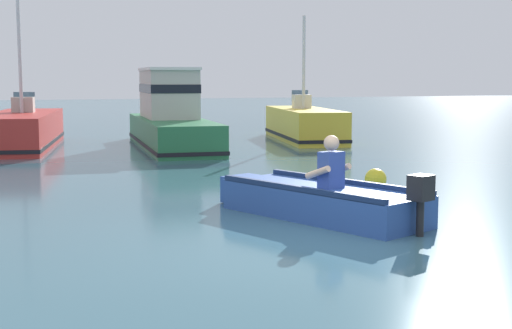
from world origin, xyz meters
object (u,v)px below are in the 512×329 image
moored_boat_red (22,131)px  moored_boat_yellow (304,125)px  mooring_buoy (376,179)px  rowboat_with_person (319,200)px  moored_boat_green (171,118)px

moored_boat_red → moored_boat_yellow: bearing=-2.0°
moored_boat_red → mooring_buoy: size_ratio=16.50×
rowboat_with_person → moored_boat_red: size_ratio=0.56×
moored_boat_red → rowboat_with_person: bearing=-72.3°
rowboat_with_person → moored_boat_green: 11.19m
mooring_buoy → rowboat_with_person: bearing=-134.4°
rowboat_with_person → moored_boat_yellow: (4.65, 11.94, 0.24)m
rowboat_with_person → mooring_buoy: bearing=45.6°
moored_boat_red → mooring_buoy: 11.80m
moored_boat_green → rowboat_with_person: bearing=-91.0°
moored_boat_yellow → moored_boat_green: bearing=-170.2°
moored_boat_green → moored_boat_red: bearing=165.4°
moored_boat_green → mooring_buoy: (1.76, -9.18, -0.63)m
moored_boat_green → moored_boat_yellow: moored_boat_yellow is taller
moored_boat_red → moored_boat_yellow: moored_boat_red is taller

